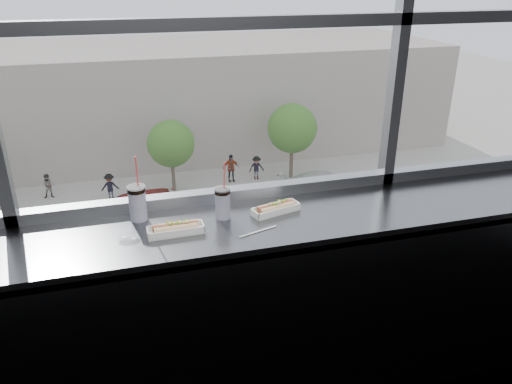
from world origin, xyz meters
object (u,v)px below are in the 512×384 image
object	(u,v)px
car_near_e	(414,243)
loose_straw	(258,231)
pedestrian_c	(231,165)
car_far_c	(326,182)
pedestrian_d	(256,166)
car_far_b	(165,200)
pedestrian_a	(48,184)
pedestrian_b	(110,184)
car_near_d	(275,264)
soda_cup_left	(137,201)
tree_center	(171,144)
hotdog_tray_left	(176,229)
tree_right	(292,128)
wrapper	(129,238)
soda_cup_right	(223,202)
hotdog_tray_right	(276,208)
car_near_c	(132,285)

from	to	relation	value
car_near_e	loose_straw	bearing A→B (deg)	134.56
loose_straw	pedestrian_c	world-z (taller)	loose_straw
car_far_c	pedestrian_d	world-z (taller)	car_far_c
car_far_b	car_near_e	distance (m)	13.77
loose_straw	pedestrian_a	xyz separation A→B (m)	(-5.37, 29.20, -11.10)
pedestrian_b	pedestrian_c	bearing A→B (deg)	-174.29
loose_straw	car_near_d	xyz separation A→B (m)	(5.49, 16.40, -11.04)
soda_cup_left	pedestrian_b	world-z (taller)	soda_cup_left
loose_straw	pedestrian_b	xyz separation A→B (m)	(-1.66, 27.98, -11.04)
pedestrian_c	tree_center	size ratio (longest dim) A/B	0.49
car_far_b	hotdog_tray_left	bearing A→B (deg)	-179.89
tree_right	wrapper	bearing A→B (deg)	-111.30
loose_straw	car_near_e	xyz separation A→B (m)	(12.60, 16.40, -11.04)
car_near_d	tree_right	distance (m)	13.22
soda_cup_right	pedestrian_c	distance (m)	31.29
soda_cup_left	car_far_b	size ratio (longest dim) A/B	0.05
loose_straw	pedestrian_a	distance (m)	31.70
wrapper	pedestrian_c	xyz separation A→B (m)	(6.86, 28.69, -10.92)
hotdog_tray_left	hotdog_tray_right	bearing A→B (deg)	8.19
car_near_e	pedestrian_a	world-z (taller)	car_near_e
car_near_d	car_far_b	distance (m)	8.99
hotdog_tray_left	soda_cup_right	bearing A→B (deg)	21.38
car_near_e	pedestrian_b	xyz separation A→B (m)	(-14.26, 11.58, -0.00)
car_near_d	car_near_e	bearing A→B (deg)	-88.21
car_near_e	tree_right	distance (m)	12.44
loose_straw	pedestrian_c	bearing A→B (deg)	60.84
pedestrian_b	car_near_e	bearing A→B (deg)	140.92
hotdog_tray_left	loose_straw	size ratio (longest dim) A/B	1.29
hotdog_tray_right	soda_cup_left	bearing A→B (deg)	155.62
hotdog_tray_left	soda_cup_left	bearing A→B (deg)	127.37
hotdog_tray_right	tree_center	distance (m)	29.68
hotdog_tray_right	car_near_e	size ratio (longest dim) A/B	0.04
car_near_c	pedestrian_b	size ratio (longest dim) A/B	2.99
wrapper	pedestrian_d	size ratio (longest dim) A/B	0.05
soda_cup_right	car_near_d	world-z (taller)	soda_cup_right
hotdog_tray_left	pedestrian_d	xyz separation A→B (m)	(8.42, 28.59, -11.09)
soda_cup_left	pedestrian_b	xyz separation A→B (m)	(-1.13, 27.70, -11.14)
car_near_d	pedestrian_d	world-z (taller)	car_near_d
hotdog_tray_right	car_near_e	distance (m)	23.25
pedestrian_c	hotdog_tray_right	bearing A→B (deg)	-102.09
hotdog_tray_left	loose_straw	xyz separation A→B (m)	(0.37, -0.09, -0.02)
pedestrian_d	pedestrian_c	distance (m)	1.78
car_near_e	pedestrian_a	distance (m)	22.07
wrapper	pedestrian_b	xyz separation A→B (m)	(-1.07, 27.90, -11.05)
car_far_c	pedestrian_d	xyz separation A→B (m)	(-3.32, 4.28, -0.16)
hotdog_tray_right	pedestrian_c	xyz separation A→B (m)	(6.13, 28.60, -10.93)
tree_right	pedestrian_c	bearing A→B (deg)	174.86
car_near_e	pedestrian_c	size ratio (longest dim) A/B	2.62
soda_cup_right	pedestrian_a	bearing A→B (deg)	100.25
soda_cup_left	pedestrian_d	size ratio (longest dim) A/B	0.17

